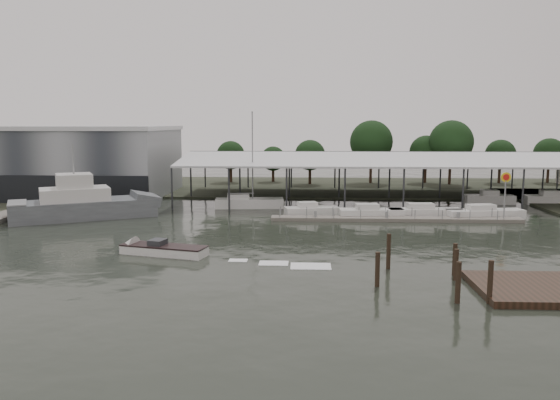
{
  "coord_description": "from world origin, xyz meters",
  "views": [
    {
      "loc": [
        4.8,
        -51.09,
        10.88
      ],
      "look_at": [
        2.04,
        8.48,
        2.5
      ],
      "focal_mm": 35.0,
      "sensor_mm": 36.0,
      "label": 1
    }
  ],
  "objects_px": {
    "grey_trawler": "(85,204)",
    "white_sailboat": "(248,203)",
    "shell_fuel_sign": "(505,187)",
    "speedboat_underway": "(157,249)"
  },
  "relations": [
    {
      "from": "white_sailboat",
      "to": "speedboat_underway",
      "type": "relative_size",
      "value": 0.67
    },
    {
      "from": "grey_trawler",
      "to": "white_sailboat",
      "type": "xyz_separation_m",
      "value": [
        18.07,
        8.67,
        -0.93
      ]
    },
    {
      "from": "shell_fuel_sign",
      "to": "speedboat_underway",
      "type": "height_order",
      "value": "shell_fuel_sign"
    },
    {
      "from": "white_sailboat",
      "to": "grey_trawler",
      "type": "bearing_deg",
      "value": -159.87
    },
    {
      "from": "grey_trawler",
      "to": "speedboat_underway",
      "type": "height_order",
      "value": "grey_trawler"
    },
    {
      "from": "shell_fuel_sign",
      "to": "white_sailboat",
      "type": "relative_size",
      "value": 0.44
    },
    {
      "from": "speedboat_underway",
      "to": "white_sailboat",
      "type": "bearing_deg",
      "value": -86.01
    },
    {
      "from": "shell_fuel_sign",
      "to": "speedboat_underway",
      "type": "distance_m",
      "value": 38.65
    },
    {
      "from": "shell_fuel_sign",
      "to": "grey_trawler",
      "type": "relative_size",
      "value": 0.33
    },
    {
      "from": "speedboat_underway",
      "to": "shell_fuel_sign",
      "type": "bearing_deg",
      "value": -139.04
    }
  ]
}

